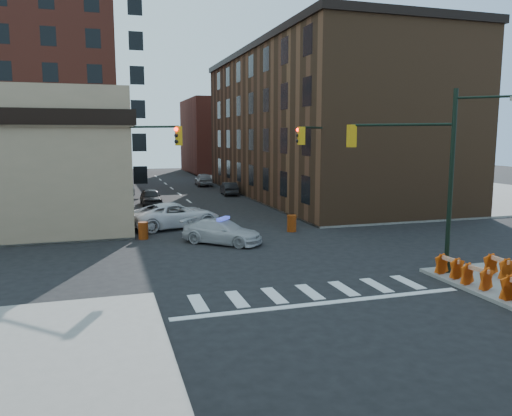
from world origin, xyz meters
TOP-DOWN VIEW (x-y plane):
  - ground at (0.00, 0.00)m, footprint 140.00×140.00m
  - sidewalk_ne at (23.00, 32.75)m, footprint 34.00×54.50m
  - apartment_block at (-18.50, 40.00)m, footprint 25.00×25.00m
  - commercial_row_ne at (13.00, 22.50)m, footprint 14.00×34.00m
  - filler_nw at (-16.00, 62.00)m, footprint 20.00×18.00m
  - filler_ne at (14.00, 58.00)m, footprint 16.00×16.00m
  - signal_pole_se at (6.04, -5.52)m, footprint 5.40×5.27m
  - signal_pole_nw at (-5.85, 5.34)m, footprint 3.58×3.67m
  - signal_pole_ne at (5.84, 5.35)m, footprint 3.67×3.58m
  - tree_ne_near at (7.50, 26.00)m, footprint 3.00×3.00m
  - tree_ne_far at (7.50, 34.00)m, footprint 3.00×3.00m
  - police_car at (-1.24, 3.03)m, footprint 4.84×4.59m
  - pickup at (-3.12, 8.81)m, footprint 6.55×4.19m
  - parked_car_wnear at (-3.69, 20.26)m, footprint 1.72×4.25m
  - parked_car_wfar at (-5.50, 29.18)m, footprint 1.76×4.35m
  - parked_car_wdeep at (-5.50, 46.65)m, footprint 2.74×5.43m
  - parked_car_enear at (4.87, 25.79)m, footprint 1.76×4.15m
  - parked_car_efar at (4.21, 36.11)m, footprint 2.14×4.74m
  - pedestrian_a at (-7.14, 6.00)m, footprint 0.84×0.67m
  - pedestrian_b at (-8.34, 6.02)m, footprint 0.94×0.73m
  - pedestrian_c at (-10.23, 6.00)m, footprint 1.02×1.00m
  - barrel_road at (3.87, 5.18)m, footprint 0.76×0.76m
  - barrel_bank at (-5.50, 5.60)m, footprint 0.60×0.60m
  - barricade_se_a at (8.32, -7.74)m, footprint 0.59×1.18m
  - barricade_se_b at (6.40, -7.00)m, footprint 0.71×1.20m
  - barricade_se_c at (6.40, -8.66)m, footprint 0.80×1.24m
  - barricade_nw_a at (-8.14, 6.98)m, footprint 1.49×1.00m
  - barricade_nw_b at (-12.00, 6.55)m, footprint 1.28×0.69m

SIDE VIEW (x-z plane):
  - ground at x=0.00m, z-range 0.00..0.00m
  - sidewalk_ne at x=23.00m, z-range 0.00..0.15m
  - barrel_bank at x=-5.50m, z-range 0.00..1.03m
  - barrel_road at x=3.87m, z-range 0.00..1.07m
  - barricade_se_b at x=6.40m, z-range 0.15..1.01m
  - barricade_se_c at x=6.40m, z-range 0.15..1.01m
  - barricade_se_a at x=8.32m, z-range 0.15..1.04m
  - barricade_nw_b at x=-12.00m, z-range 0.15..1.08m
  - barricade_nw_a at x=-8.14m, z-range 0.15..1.17m
  - parked_car_enear at x=4.87m, z-range 0.00..1.33m
  - police_car at x=-1.24m, z-range 0.00..1.38m
  - parked_car_wfar at x=-5.50m, z-range 0.00..1.40m
  - parked_car_wnear at x=-3.69m, z-range 0.00..1.45m
  - parked_car_wdeep at x=-5.50m, z-range 0.00..1.51m
  - parked_car_efar at x=4.21m, z-range 0.00..1.58m
  - pickup at x=-3.12m, z-range 0.00..1.68m
  - pedestrian_c at x=-10.23m, z-range 0.15..1.88m
  - pedestrian_b at x=-8.34m, z-range 0.15..2.07m
  - pedestrian_a at x=-7.14m, z-range 0.15..2.16m
  - tree_ne_near at x=7.50m, z-range 1.06..5.91m
  - tree_ne_far at x=7.50m, z-range 1.06..5.91m
  - signal_pole_nw at x=-5.85m, z-range 0.34..8.34m
  - signal_pole_ne at x=5.84m, z-range 0.34..8.34m
  - signal_pole_se at x=6.04m, z-range 0.61..8.61m
  - filler_ne at x=14.00m, z-range 0.00..12.00m
  - commercial_row_ne at x=13.00m, z-range 0.00..14.00m
  - filler_nw at x=-16.00m, z-range 0.00..16.00m
  - apartment_block at x=-18.50m, z-range 0.00..24.00m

